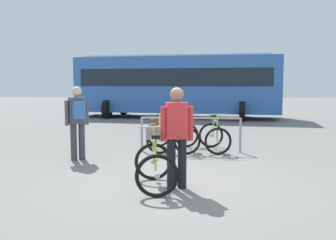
{
  "coord_description": "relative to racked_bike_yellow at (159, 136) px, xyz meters",
  "views": [
    {
      "loc": [
        0.17,
        -6.1,
        1.69
      ],
      "look_at": [
        -0.16,
        0.99,
        1.0
      ],
      "focal_mm": 39.54,
      "sensor_mm": 36.0,
      "label": 1
    }
  ],
  "objects": [
    {
      "name": "racked_bike_yellow",
      "position": [
        0.0,
        0.0,
        0.0
      ],
      "size": [
        0.76,
        1.15,
        0.97
      ],
      "color": "black",
      "rests_on": "ground"
    },
    {
      "name": "pedestrian_with_backpack",
      "position": [
        -1.72,
        -1.31,
        0.57
      ],
      "size": [
        0.47,
        0.44,
        1.64
      ],
      "color": "#383842",
      "rests_on": "ground"
    },
    {
      "name": "ground_plane",
      "position": [
        0.49,
        -3.24,
        -0.37
      ],
      "size": [
        80.0,
        80.0,
        0.0
      ],
      "primitive_type": "plane",
      "color": "slate"
    },
    {
      "name": "person_with_featured_bike",
      "position": [
        0.52,
        -3.46,
        0.54
      ],
      "size": [
        0.52,
        0.26,
        1.64
      ],
      "color": "black",
      "rests_on": "ground"
    },
    {
      "name": "racked_bike_teal",
      "position": [
        0.7,
        -0.03,
        -0.0
      ],
      "size": [
        0.68,
        1.12,
        0.98
      ],
      "color": "black",
      "rests_on": "ground"
    },
    {
      "name": "bus_distant",
      "position": [
        0.25,
        9.28,
        1.37
      ],
      "size": [
        10.27,
        4.45,
        3.08
      ],
      "color": "#3366B7",
      "rests_on": "ground"
    },
    {
      "name": "racked_bike_lime",
      "position": [
        1.4,
        -0.06,
        0.0
      ],
      "size": [
        0.76,
        1.15,
        0.97
      ],
      "color": "black",
      "rests_on": "ground"
    },
    {
      "name": "bike_rack_rail",
      "position": [
        0.8,
        -0.21,
        0.27
      ],
      "size": [
        2.51,
        0.16,
        0.88
      ],
      "color": "#99999E",
      "rests_on": "ground"
    },
    {
      "name": "featured_bicycle",
      "position": [
        0.15,
        -3.33,
        0.12
      ],
      "size": [
        0.8,
        1.24,
        1.09
      ],
      "color": "black",
      "rests_on": "ground"
    }
  ]
}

